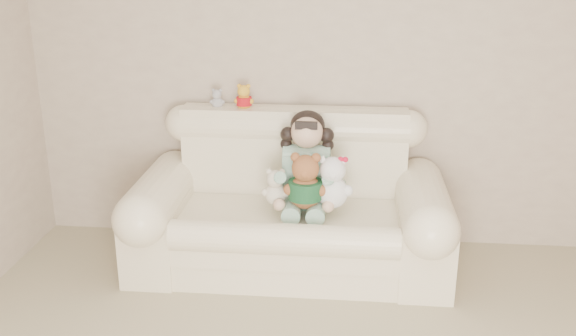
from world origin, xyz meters
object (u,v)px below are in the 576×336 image
(brown_teddy, at_px, (305,176))
(cream_teddy, at_px, (276,183))
(seated_child, at_px, (307,159))
(white_cat, at_px, (333,177))
(sofa, at_px, (289,197))

(brown_teddy, height_order, cream_teddy, brown_teddy)
(seated_child, relative_size, white_cat, 1.61)
(seated_child, bearing_deg, brown_teddy, -87.62)
(seated_child, distance_m, brown_teddy, 0.22)
(white_cat, height_order, cream_teddy, white_cat)
(sofa, bearing_deg, cream_teddy, -128.23)
(sofa, bearing_deg, brown_teddy, -50.80)
(seated_child, height_order, cream_teddy, seated_child)
(brown_teddy, height_order, white_cat, brown_teddy)
(brown_teddy, relative_size, cream_teddy, 1.52)
(sofa, xyz_separation_m, brown_teddy, (0.11, -0.14, 0.20))
(seated_child, bearing_deg, cream_teddy, -135.40)
(sofa, height_order, brown_teddy, sofa)
(sofa, bearing_deg, seated_child, 36.71)
(cream_teddy, bearing_deg, white_cat, -14.56)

